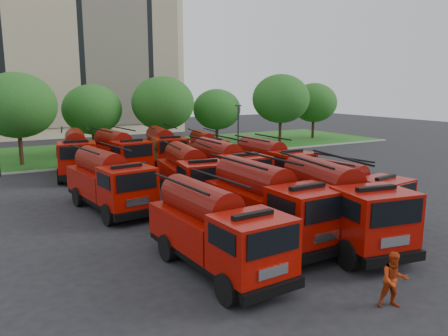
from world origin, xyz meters
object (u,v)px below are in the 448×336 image
object	(u,v)px
fire_truck_0	(215,229)
firefighter_5	(348,192)
fire_truck_6	(225,168)
firefighter_4	(177,218)
fire_truck_5	(190,174)
fire_truck_2	(336,204)
fire_truck_7	(270,163)
fire_truck_3	(347,191)
fire_truck_4	(109,181)
fire_truck_8	(76,154)
fire_truck_11	(206,148)
firefighter_0	(406,260)
firefighter_1	(392,307)
firefighter_3	(334,210)
fire_truck_9	(119,153)
fire_truck_10	(163,148)
fire_truck_1	(269,203)
firefighter_2	(407,231)

from	to	relation	value
fire_truck_0	firefighter_5	xyz separation A→B (m)	(13.76, 6.52, -1.64)
fire_truck_6	firefighter_4	bearing A→B (deg)	-144.49
fire_truck_0	fire_truck_5	distance (m)	10.40
fire_truck_2	fire_truck_7	bearing A→B (deg)	79.21
fire_truck_3	fire_truck_5	world-z (taller)	fire_truck_5
fire_truck_2	fire_truck_4	bearing A→B (deg)	136.03
fire_truck_8	fire_truck_3	bearing A→B (deg)	-51.39
fire_truck_7	fire_truck_11	bearing A→B (deg)	89.16
fire_truck_2	fire_truck_6	bearing A→B (deg)	99.11
fire_truck_6	firefighter_5	world-z (taller)	fire_truck_6
fire_truck_4	fire_truck_6	distance (m)	7.65
fire_truck_4	fire_truck_3	bearing A→B (deg)	-43.99
firefighter_0	firefighter_1	world-z (taller)	firefighter_1
firefighter_3	fire_truck_11	bearing A→B (deg)	-127.89
fire_truck_7	firefighter_3	bearing A→B (deg)	-92.49
fire_truck_0	firefighter_3	xyz separation A→B (m)	(9.94, 3.88, -1.64)
fire_truck_7	firefighter_0	bearing A→B (deg)	-102.23
fire_truck_0	fire_truck_8	world-z (taller)	fire_truck_8
fire_truck_4	fire_truck_5	bearing A→B (deg)	-13.44
fire_truck_3	fire_truck_6	bearing A→B (deg)	102.84
fire_truck_2	fire_truck_9	distance (m)	20.67
fire_truck_10	firefighter_0	bearing A→B (deg)	-79.38
fire_truck_1	firefighter_4	bearing A→B (deg)	113.80
fire_truck_10	firefighter_5	distance (m)	16.33
fire_truck_6	firefighter_3	bearing A→B (deg)	-59.68
fire_truck_9	fire_truck_10	world-z (taller)	fire_truck_9
fire_truck_0	fire_truck_3	bearing A→B (deg)	10.89
fire_truck_2	firefighter_2	bearing A→B (deg)	0.05
fire_truck_2	firefighter_1	bearing A→B (deg)	-106.15
fire_truck_2	fire_truck_3	bearing A→B (deg)	47.20
fire_truck_6	firefighter_3	size ratio (longest dim) A/B	4.75
fire_truck_5	firefighter_2	xyz separation A→B (m)	(6.78, -10.49, -1.69)
fire_truck_0	firefighter_1	size ratio (longest dim) A/B	3.93
fire_truck_1	firefighter_2	world-z (taller)	fire_truck_1
fire_truck_4	fire_truck_7	xyz separation A→B (m)	(11.50, 0.27, -0.05)
fire_truck_7	firefighter_4	distance (m)	9.75
fire_truck_4	fire_truck_8	distance (m)	10.93
fire_truck_5	fire_truck_0	bearing A→B (deg)	-101.90
fire_truck_8	fire_truck_10	bearing A→B (deg)	8.55
fire_truck_4	fire_truck_8	world-z (taller)	fire_truck_8
fire_truck_3	firefighter_5	xyz separation A→B (m)	(4.42, 4.17, -1.53)
fire_truck_1	fire_truck_11	distance (m)	20.23
fire_truck_0	fire_truck_10	size ratio (longest dim) A/B	0.94
firefighter_2	firefighter_4	world-z (taller)	firefighter_2
fire_truck_2	firefighter_5	distance (m)	10.12
fire_truck_1	firefighter_3	distance (m)	6.80
fire_truck_8	firefighter_0	world-z (taller)	fire_truck_8
fire_truck_1	firefighter_2	xyz separation A→B (m)	(6.66, -2.46, -1.77)
firefighter_0	firefighter_5	world-z (taller)	firefighter_5
fire_truck_9	firefighter_0	size ratio (longest dim) A/B	4.39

